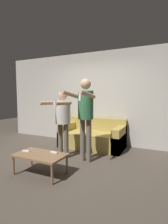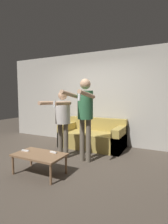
{
  "view_description": "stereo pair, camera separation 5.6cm",
  "coord_description": "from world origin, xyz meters",
  "px_view_note": "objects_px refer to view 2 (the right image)",
  "views": [
    {
      "loc": [
        1.91,
        -3.08,
        1.42
      ],
      "look_at": [
        0.07,
        0.77,
        1.02
      ],
      "focal_mm": 28.0,
      "sensor_mm": 36.0,
      "label": 1
    },
    {
      "loc": [
        1.96,
        -3.05,
        1.42
      ],
      "look_at": [
        0.07,
        0.77,
        1.02
      ],
      "focal_mm": 28.0,
      "sensor_mm": 36.0,
      "label": 2
    }
  ],
  "objects_px": {
    "couch": "(93,137)",
    "person_standing_right": "(85,110)",
    "remote_near": "(25,151)",
    "remote_far": "(53,152)",
    "person_standing_left": "(62,116)",
    "coffee_table": "(39,156)"
  },
  "relations": [
    {
      "from": "couch",
      "to": "person_standing_right",
      "type": "xyz_separation_m",
      "value": [
        0.28,
        -1.09,
        0.85
      ]
    },
    {
      "from": "remote_near",
      "to": "remote_far",
      "type": "bearing_deg",
      "value": 16.6
    },
    {
      "from": "couch",
      "to": "remote_near",
      "type": "height_order",
      "value": "couch"
    },
    {
      "from": "person_standing_right",
      "to": "remote_near",
      "type": "relative_size",
      "value": 11.54
    },
    {
      "from": "remote_near",
      "to": "person_standing_left",
      "type": "bearing_deg",
      "value": 74.83
    },
    {
      "from": "couch",
      "to": "coffee_table",
      "type": "relative_size",
      "value": 1.88
    },
    {
      "from": "person_standing_left",
      "to": "remote_far",
      "type": "bearing_deg",
      "value": -68.81
    },
    {
      "from": "person_standing_right",
      "to": "remote_near",
      "type": "distance_m",
      "value": 1.42
    },
    {
      "from": "person_standing_left",
      "to": "coffee_table",
      "type": "bearing_deg",
      "value": -83.99
    },
    {
      "from": "remote_near",
      "to": "remote_far",
      "type": "xyz_separation_m",
      "value": [
        0.53,
        0.16,
        0.0
      ]
    },
    {
      "from": "person_standing_left",
      "to": "remote_far",
      "type": "relative_size",
      "value": 9.97
    },
    {
      "from": "person_standing_left",
      "to": "coffee_table",
      "type": "height_order",
      "value": "person_standing_left"
    },
    {
      "from": "person_standing_right",
      "to": "remote_near",
      "type": "bearing_deg",
      "value": -132.08
    },
    {
      "from": "couch",
      "to": "remote_far",
      "type": "bearing_deg",
      "value": -89.87
    },
    {
      "from": "couch",
      "to": "person_standing_left",
      "type": "distance_m",
      "value": 1.32
    },
    {
      "from": "coffee_table",
      "to": "remote_near",
      "type": "xyz_separation_m",
      "value": [
        -0.34,
        0.0,
        0.05
      ]
    },
    {
      "from": "person_standing_left",
      "to": "couch",
      "type": "bearing_deg",
      "value": 75.36
    },
    {
      "from": "couch",
      "to": "person_standing_left",
      "type": "relative_size",
      "value": 1.13
    },
    {
      "from": "person_standing_left",
      "to": "person_standing_right",
      "type": "xyz_separation_m",
      "value": [
        0.57,
        -0.0,
        0.16
      ]
    },
    {
      "from": "remote_near",
      "to": "coffee_table",
      "type": "bearing_deg",
      "value": -0.03
    },
    {
      "from": "remote_far",
      "to": "person_standing_left",
      "type": "bearing_deg",
      "value": 111.19
    },
    {
      "from": "couch",
      "to": "remote_near",
      "type": "distance_m",
      "value": 2.06
    }
  ]
}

